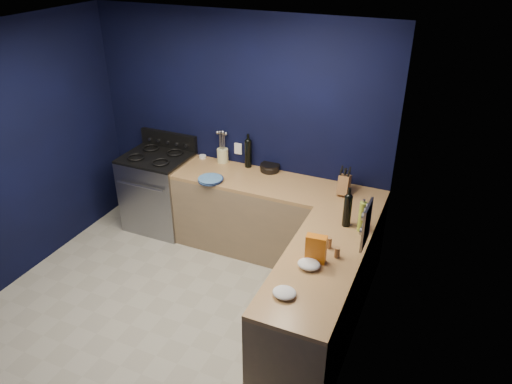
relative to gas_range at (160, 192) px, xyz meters
The scene contains 27 objects.
floor 1.76m from the gas_range, 56.78° to the right, with size 3.50×3.50×0.02m, color #AAA695.
ceiling 2.74m from the gas_range, 56.78° to the right, with size 3.50×3.50×0.02m, color silver.
wall_back 1.30m from the gas_range, 20.08° to the left, with size 3.50×0.02×2.60m, color black.
wall_right 3.16m from the gas_range, 27.83° to the right, with size 0.02×3.50×2.60m, color black.
cab_back 1.53m from the gas_range, ahead, with size 2.30×0.63×0.86m, color #886D4D.
top_back 1.59m from the gas_range, ahead, with size 2.30×0.63×0.04m, color brown.
cab_right 2.62m from the gas_range, 25.64° to the right, with size 0.63×1.67×0.86m, color #886D4D.
top_right 2.66m from the gas_range, 25.64° to the right, with size 0.63×1.67×0.04m, color brown.
gas_range is the anchor object (origin of this frame).
oven_door 0.32m from the gas_range, 90.00° to the right, with size 0.59×0.02×0.42m, color black.
cooktop 0.48m from the gas_range, ahead, with size 0.76×0.66×0.03m, color black.
backguard 0.65m from the gas_range, 90.00° to the left, with size 0.76×0.06×0.20m, color black.
spice_panel 2.89m from the gas_range, 18.08° to the right, with size 0.02×0.28×0.38m, color gray.
wall_outlet 1.16m from the gas_range, 18.88° to the left, with size 0.09×0.02×0.13m, color white.
plate_stack 0.99m from the gas_range, 14.51° to the right, with size 0.27×0.27×0.03m, color teal.
ramekin 0.72m from the gas_range, 29.36° to the left, with size 0.09×0.09×0.03m, color white.
utensil_crock 0.95m from the gas_range, 19.77° to the left, with size 0.13×0.13×0.16m, color beige.
wine_bottle_back 1.26m from the gas_range, 14.04° to the left, with size 0.08×0.08×0.32m, color black.
lemon_basket 1.46m from the gas_range, 11.33° to the left, with size 0.22×0.22×0.08m, color black.
knife_block 2.31m from the gas_range, ahead, with size 0.11×0.18×0.20m, color brown.
wine_bottle_right 2.55m from the gas_range, 11.81° to the right, with size 0.08×0.08×0.31m, color black.
oil_bottle 2.69m from the gas_range, 11.76° to the right, with size 0.07×0.07×0.29m, color #8EA32F.
spice_jar_near 2.60m from the gas_range, 21.02° to the right, with size 0.05×0.05×0.10m, color olive.
spice_jar_far 2.72m from the gas_range, 22.29° to the right, with size 0.05×0.05×0.09m, color olive.
crouton_bag 2.66m from the gas_range, 26.17° to the right, with size 0.17×0.08×0.25m, color red.
towel_front 2.67m from the gas_range, 28.37° to the right, with size 0.19×0.16×0.07m, color white.
towel_end 2.83m from the gas_range, 36.17° to the right, with size 0.18×0.16×0.05m, color white.
Camera 1 is at (2.25, -2.86, 3.30)m, focal length 33.85 mm.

